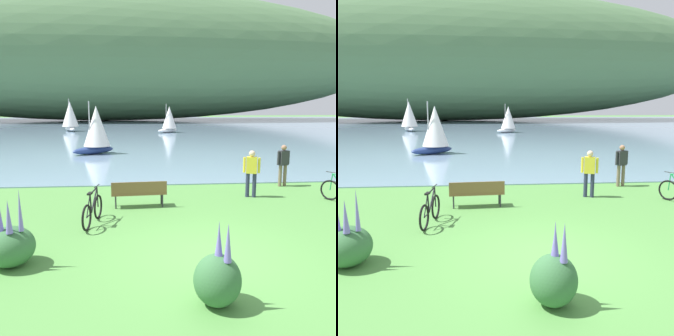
% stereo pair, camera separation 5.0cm
% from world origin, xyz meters
% --- Properties ---
extents(ground_plane, '(200.00, 200.00, 0.00)m').
position_xyz_m(ground_plane, '(0.00, 0.00, 0.00)').
color(ground_plane, '#518E42').
extents(bay_water, '(180.00, 80.00, 0.04)m').
position_xyz_m(bay_water, '(0.00, 47.21, 0.02)').
color(bay_water, '#7A99B2').
rests_on(bay_water, ground).
extents(distant_hillside, '(119.14, 28.00, 25.49)m').
position_xyz_m(distant_hillside, '(-7.84, 68.72, 12.78)').
color(distant_hillside, '#4C7047').
rests_on(distant_hillside, bay_water).
extents(park_bench_near_camera, '(1.83, 0.59, 0.88)m').
position_xyz_m(park_bench_near_camera, '(-1.52, 4.06, 0.52)').
color(park_bench_near_camera, brown).
rests_on(park_bench_near_camera, ground).
extents(bicycle_beside_path, '(0.38, 1.75, 1.01)m').
position_xyz_m(bicycle_beside_path, '(-2.83, 2.43, 0.40)').
color(bicycle_beside_path, black).
rests_on(bicycle_beside_path, ground).
extents(person_at_shoreline, '(0.59, 0.32, 1.71)m').
position_xyz_m(person_at_shoreline, '(4.41, 6.66, 0.98)').
color(person_at_shoreline, '#72604C').
rests_on(person_at_shoreline, ground).
extents(person_on_the_grass, '(0.58, 0.33, 1.71)m').
position_xyz_m(person_on_the_grass, '(2.55, 5.03, 0.98)').
color(person_on_the_grass, '#282D47').
rests_on(person_on_the_grass, ground).
extents(echium_bush_closest_to_camera, '(1.00, 1.00, 1.67)m').
position_xyz_m(echium_bush_closest_to_camera, '(-4.22, -0.10, 0.45)').
color(echium_bush_closest_to_camera, '#386B3D').
rests_on(echium_bush_closest_to_camera, ground).
extents(echium_bush_beside_closest, '(0.81, 0.81, 1.49)m').
position_xyz_m(echium_bush_beside_closest, '(-0.25, -1.95, 0.48)').
color(echium_bush_beside_closest, '#386B3D').
rests_on(echium_bush_beside_closest, ground).
extents(sailboat_nearest_to_shore, '(2.93, 2.60, 3.51)m').
position_xyz_m(sailboat_nearest_to_shore, '(-4.29, 17.05, 1.69)').
color(sailboat_nearest_to_shore, navy).
rests_on(sailboat_nearest_to_shore, bay_water).
extents(sailboat_mid_bay, '(2.62, 3.51, 3.99)m').
position_xyz_m(sailboat_mid_bay, '(-9.76, 38.26, 1.92)').
color(sailboat_mid_bay, white).
rests_on(sailboat_mid_bay, bay_water).
extents(sailboat_toward_hillside, '(2.79, 2.53, 3.36)m').
position_xyz_m(sailboat_toward_hillside, '(2.24, 35.14, 1.62)').
color(sailboat_toward_hillside, white).
rests_on(sailboat_toward_hillside, bay_water).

